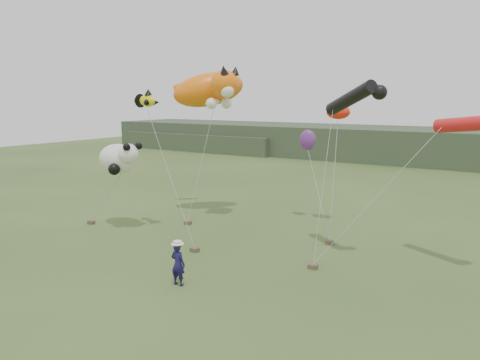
{
  "coord_description": "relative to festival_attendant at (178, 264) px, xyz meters",
  "views": [
    {
      "loc": [
        12.57,
        -14.59,
        7.53
      ],
      "look_at": [
        1.22,
        3.0,
        3.91
      ],
      "focal_mm": 35.0,
      "sensor_mm": 36.0,
      "label": 1
    }
  ],
  "objects": [
    {
      "name": "misc_kites",
      "position": [
        0.96,
        12.38,
        5.08
      ],
      "size": [
        3.25,
        1.05,
        2.79
      ],
      "color": "red",
      "rests_on": "ground"
    },
    {
      "name": "festival_attendant",
      "position": [
        0.0,
        0.0,
        0.0
      ],
      "size": [
        0.67,
        0.46,
        1.79
      ],
      "primitive_type": "imported",
      "rotation": [
        0.0,
        0.0,
        3.19
      ],
      "color": "#171243",
      "rests_on": "ground"
    },
    {
      "name": "panda_kite",
      "position": [
        -8.41,
        4.85,
        3.27
      ],
      "size": [
        3.05,
        1.97,
        1.9
      ],
      "color": "white",
      "rests_on": "ground"
    },
    {
      "name": "headland",
      "position": [
        -3.69,
        45.36,
        1.03
      ],
      "size": [
        90.0,
        13.0,
        4.0
      ],
      "color": "#2D3D28",
      "rests_on": "ground"
    },
    {
      "name": "sandbag_anchors",
      "position": [
        -2.29,
        5.79,
        -0.79
      ],
      "size": [
        14.97,
        5.11,
        0.2
      ],
      "color": "brown",
      "rests_on": "ground"
    },
    {
      "name": "ground",
      "position": [
        -0.58,
        0.67,
        -0.89
      ],
      "size": [
        120.0,
        120.0,
        0.0
      ],
      "primitive_type": "plane",
      "color": "#385123",
      "rests_on": "ground"
    },
    {
      "name": "cat_kite",
      "position": [
        -5.71,
        10.24,
        7.27
      ],
      "size": [
        6.09,
        4.8,
        2.88
      ],
      "color": "orange",
      "rests_on": "ground"
    },
    {
      "name": "fish_kite",
      "position": [
        -6.69,
        5.2,
        6.58
      ],
      "size": [
        2.04,
        1.35,
        1.03
      ],
      "color": "yellow",
      "rests_on": "ground"
    },
    {
      "name": "tube_kites",
      "position": [
        7.35,
        7.58,
        6.16
      ],
      "size": [
        8.36,
        3.51,
        2.37
      ],
      "color": "black",
      "rests_on": "ground"
    }
  ]
}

